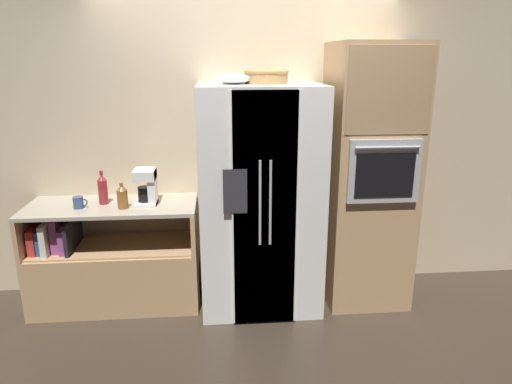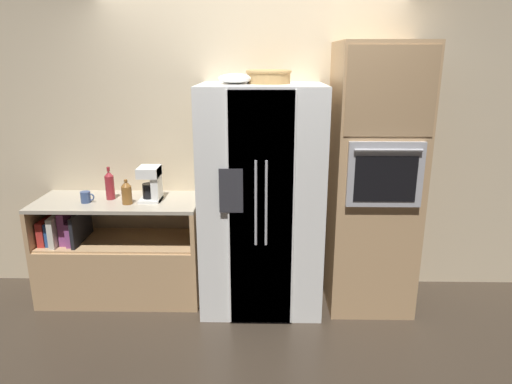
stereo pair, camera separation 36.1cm
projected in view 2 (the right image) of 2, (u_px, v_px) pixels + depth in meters
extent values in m
plane|color=#382D23|center=(251.00, 305.00, 3.91)|extent=(20.00, 20.00, 0.00)
cube|color=beige|center=(252.00, 134.00, 3.98)|extent=(12.00, 0.06, 2.80)
cube|color=tan|center=(123.00, 268.00, 4.01)|extent=(1.37, 0.58, 0.52)
cube|color=tan|center=(121.00, 240.00, 3.94)|extent=(1.32, 0.54, 0.02)
cube|color=tan|center=(42.00, 222.00, 3.90)|extent=(0.04, 0.58, 0.34)
cube|color=tan|center=(197.00, 223.00, 3.88)|extent=(0.04, 0.58, 0.34)
cube|color=#ADA38E|center=(117.00, 202.00, 3.84)|extent=(1.37, 0.58, 0.03)
cube|color=#B72D28|center=(49.00, 229.00, 3.89)|extent=(0.06, 0.35, 0.21)
cube|color=#284C8E|center=(55.00, 229.00, 3.89)|extent=(0.04, 0.33, 0.20)
cube|color=silver|center=(61.00, 226.00, 3.88)|extent=(0.05, 0.43, 0.26)
cube|color=#934784|center=(68.00, 225.00, 3.87)|extent=(0.06, 0.29, 0.27)
cube|color=#934784|center=(76.00, 229.00, 3.88)|extent=(0.05, 0.36, 0.20)
cube|color=black|center=(81.00, 226.00, 3.87)|extent=(0.03, 0.42, 0.26)
cube|color=white|center=(261.00, 199.00, 3.73)|extent=(0.97, 0.73, 1.84)
cube|color=white|center=(260.00, 214.00, 3.37)|extent=(0.48, 0.02, 1.81)
cube|color=white|center=(262.00, 214.00, 3.37)|extent=(0.48, 0.02, 1.81)
cylinder|color=#B2B2B7|center=(256.00, 204.00, 3.32)|extent=(0.02, 0.02, 0.65)
cylinder|color=#B2B2B7|center=(266.00, 204.00, 3.32)|extent=(0.02, 0.02, 0.65)
cube|color=#2D2D33|center=(231.00, 191.00, 3.31)|extent=(0.17, 0.01, 0.33)
cube|color=tan|center=(373.00, 180.00, 3.70)|extent=(0.67, 0.67, 2.16)
cube|color=#ADADB2|center=(385.00, 175.00, 3.32)|extent=(0.55, 0.04, 0.49)
cube|color=black|center=(386.00, 179.00, 3.31)|extent=(0.45, 0.01, 0.34)
cylinder|color=#B2B2B7|center=(389.00, 150.00, 3.24)|extent=(0.49, 0.02, 0.02)
cube|color=#A68259|center=(391.00, 92.00, 3.17)|extent=(0.63, 0.01, 0.63)
cylinder|color=tan|center=(269.00, 78.00, 3.53)|extent=(0.33, 0.33, 0.09)
torus|color=tan|center=(269.00, 72.00, 3.51)|extent=(0.35, 0.35, 0.03)
ellipsoid|color=white|center=(235.00, 79.00, 3.49)|extent=(0.27, 0.27, 0.08)
cylinder|color=brown|center=(127.00, 195.00, 3.72)|extent=(0.08, 0.08, 0.15)
cone|color=brown|center=(126.00, 184.00, 3.69)|extent=(0.08, 0.08, 0.05)
cylinder|color=brown|center=(126.00, 181.00, 3.68)|extent=(0.03, 0.03, 0.02)
cylinder|color=maroon|center=(110.00, 188.00, 3.84)|extent=(0.07, 0.07, 0.20)
cone|color=maroon|center=(109.00, 174.00, 3.80)|extent=(0.07, 0.07, 0.04)
cylinder|color=maroon|center=(108.00, 169.00, 3.79)|extent=(0.03, 0.03, 0.04)
cylinder|color=#384C7A|center=(86.00, 197.00, 3.76)|extent=(0.08, 0.08, 0.09)
torus|color=#384C7A|center=(91.00, 197.00, 3.76)|extent=(0.06, 0.01, 0.06)
cube|color=white|center=(151.00, 199.00, 3.82)|extent=(0.17, 0.21, 0.02)
cylinder|color=black|center=(149.00, 191.00, 3.80)|extent=(0.10, 0.10, 0.12)
cube|color=white|center=(156.00, 184.00, 3.78)|extent=(0.06, 0.18, 0.29)
cube|color=white|center=(149.00, 172.00, 3.75)|extent=(0.17, 0.21, 0.08)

